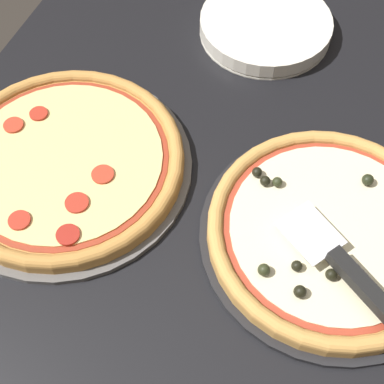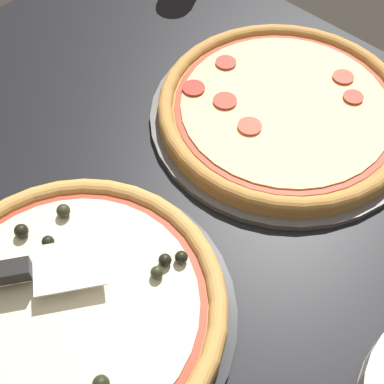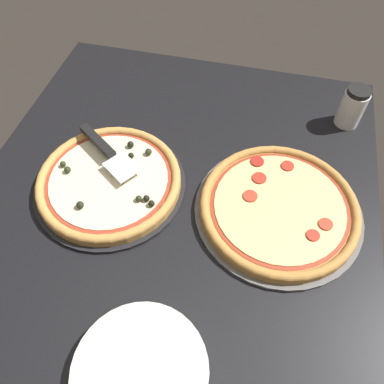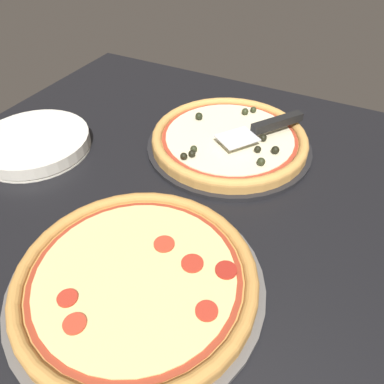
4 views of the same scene
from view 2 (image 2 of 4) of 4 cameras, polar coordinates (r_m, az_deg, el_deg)
name	(u,v)px [view 2 (image 2 of 4)]	position (r cm, az deg, el deg)	size (l,w,h in cm)	color
ground_plane	(182,246)	(72.19, -1.11, -5.79)	(120.45, 102.87, 3.60)	black
pizza_pan_front	(73,315)	(66.75, -12.54, -12.69)	(39.15, 39.15, 1.00)	black
pizza_front	(70,308)	(64.95, -12.86, -11.96)	(36.81, 36.81, 4.11)	#C68E47
pizza_pan_back	(283,117)	(84.86, 9.68, 7.94)	(41.27, 41.27, 1.00)	#565451
pizza_back	(285,108)	(83.54, 9.85, 8.84)	(38.80, 38.80, 2.82)	#B77F3D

